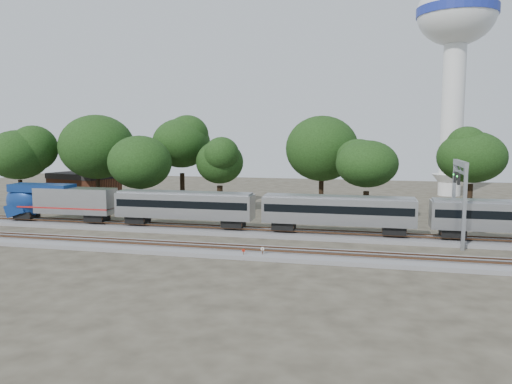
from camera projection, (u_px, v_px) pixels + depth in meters
ground at (207, 243)px, 54.23m from camera, size 160.00×160.00×0.00m
track_far at (223, 230)px, 60.01m from camera, size 160.00×5.00×0.73m
track_near at (194, 249)px, 50.34m from camera, size 160.00×5.00×0.73m
train at (425, 213)px, 54.46m from camera, size 107.83×3.08×4.54m
switch_stand_red at (244, 252)px, 47.22m from camera, size 0.29×0.11×0.94m
switch_stand_white at (262, 251)px, 47.31m from camera, size 0.35×0.07×1.11m
switch_lever at (261, 258)px, 46.84m from camera, size 0.53×0.35×0.30m
water_tower at (456, 36)px, 92.40m from camera, size 14.53×14.53×40.24m
signal_gantry at (459, 183)px, 53.30m from camera, size 0.62×7.36×8.95m
brick_building at (85, 187)px, 86.58m from camera, size 12.12×9.84×5.11m
tree_0 at (19, 155)px, 77.93m from camera, size 8.66×8.66×12.21m
tree_1 at (97, 147)px, 78.07m from camera, size 9.89×9.89×13.94m
tree_2 at (140, 163)px, 71.30m from camera, size 7.85×7.85×11.06m
tree_3 at (182, 143)px, 78.83m from camera, size 10.47×10.47×14.76m
tree_4 at (220, 162)px, 73.82m from camera, size 7.72×7.72×10.89m
tree_5 at (322, 149)px, 73.88m from camera, size 9.77×9.77×13.77m
tree_6 at (367, 164)px, 65.47m from camera, size 7.98×7.98×11.25m
tree_7 at (472, 157)px, 71.90m from camera, size 8.58×8.58×12.09m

